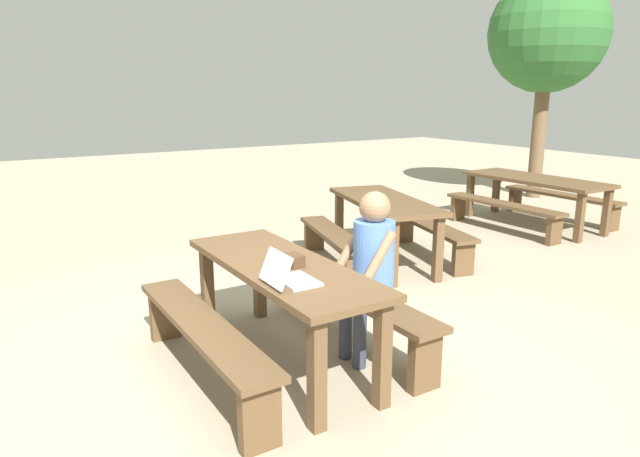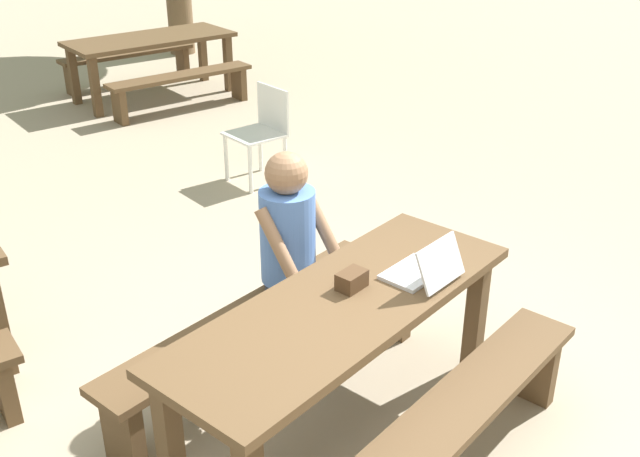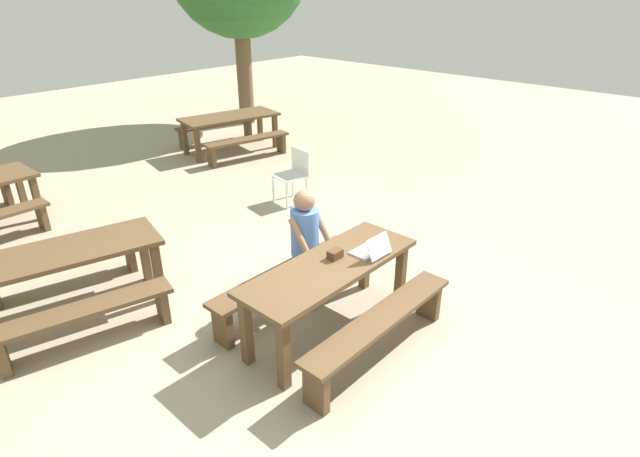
# 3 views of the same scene
# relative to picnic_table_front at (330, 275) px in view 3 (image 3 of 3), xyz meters

# --- Properties ---
(ground_plane) EXTENTS (30.00, 30.00, 0.00)m
(ground_plane) POSITION_rel_picnic_table_front_xyz_m (0.00, 0.00, -0.65)
(ground_plane) COLOR tan
(picnic_table_front) EXTENTS (1.96, 0.69, 0.78)m
(picnic_table_front) POSITION_rel_picnic_table_front_xyz_m (0.00, 0.00, 0.00)
(picnic_table_front) COLOR brown
(picnic_table_front) RESTS_ON ground
(bench_near) EXTENTS (1.94, 0.30, 0.46)m
(bench_near) POSITION_rel_picnic_table_front_xyz_m (0.00, -0.62, -0.30)
(bench_near) COLOR brown
(bench_near) RESTS_ON ground
(bench_far) EXTENTS (1.94, 0.30, 0.46)m
(bench_far) POSITION_rel_picnic_table_front_xyz_m (0.00, 0.62, -0.30)
(bench_far) COLOR brown
(bench_far) RESTS_ON ground
(laptop) EXTENTS (0.32, 0.32, 0.22)m
(laptop) POSITION_rel_picnic_table_front_xyz_m (0.42, -0.17, 0.18)
(laptop) COLOR silver
(laptop) RESTS_ON picnic_table_front
(small_pouch) EXTENTS (0.15, 0.10, 0.09)m
(small_pouch) POSITION_rel_picnic_table_front_xyz_m (0.12, 0.04, 0.17)
(small_pouch) COLOR #4C331E
(small_pouch) RESTS_ON picnic_table_front
(person_seated) EXTENTS (0.41, 0.41, 1.28)m
(person_seated) POSITION_rel_picnic_table_front_xyz_m (0.29, 0.58, 0.11)
(person_seated) COLOR #333847
(person_seated) RESTS_ON ground
(plastic_chair) EXTENTS (0.51, 0.51, 0.85)m
(plastic_chair) POSITION_rel_picnic_table_front_xyz_m (2.15, 2.66, -0.18)
(plastic_chair) COLOR white
(plastic_chair) RESTS_ON ground
(picnic_table_rear) EXTENTS (2.08, 1.21, 0.74)m
(picnic_table_rear) POSITION_rel_picnic_table_front_xyz_m (3.19, 5.55, -0.01)
(picnic_table_rear) COLOR brown
(picnic_table_rear) RESTS_ON ground
(bench_rear_south) EXTENTS (1.78, 0.65, 0.43)m
(bench_rear_south) POSITION_rel_picnic_table_front_xyz_m (3.05, 4.85, -0.32)
(bench_rear_south) COLOR brown
(bench_rear_south) RESTS_ON ground
(bench_rear_north) EXTENTS (1.78, 0.65, 0.43)m
(bench_rear_north) POSITION_rel_picnic_table_front_xyz_m (3.34, 6.25, -0.32)
(bench_rear_north) COLOR brown
(bench_rear_north) RESTS_ON ground
(picnic_table_distant) EXTENTS (1.97, 1.16, 0.76)m
(picnic_table_distant) POSITION_rel_picnic_table_front_xyz_m (-1.59, 2.21, -0.01)
(picnic_table_distant) COLOR brown
(picnic_table_distant) RESTS_ON ground
(bench_distant_south) EXTENTS (1.68, 0.70, 0.42)m
(bench_distant_south) POSITION_rel_picnic_table_front_xyz_m (-1.75, 1.60, -0.33)
(bench_distant_south) COLOR brown
(bench_distant_south) RESTS_ON ground
(bench_distant_north) EXTENTS (1.68, 0.70, 0.42)m
(bench_distant_north) POSITION_rel_picnic_table_front_xyz_m (-1.43, 2.81, -0.33)
(bench_distant_north) COLOR brown
(bench_distant_north) RESTS_ON ground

